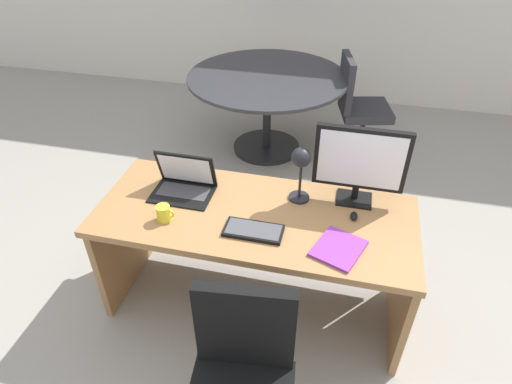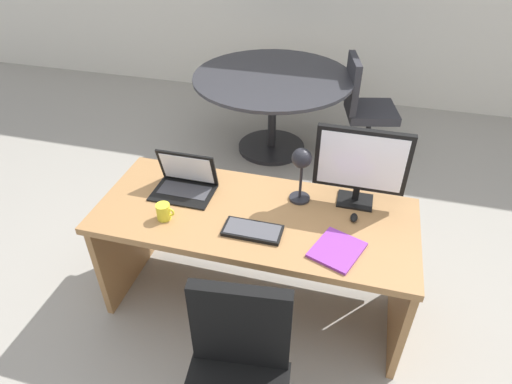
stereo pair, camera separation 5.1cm
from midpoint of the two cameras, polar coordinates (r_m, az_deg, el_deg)
ground at (r=4.05m, az=4.43°, el=2.05°), size 12.00×12.00×0.00m
desk at (r=2.59m, az=-0.51°, el=-5.67°), size 1.78×0.74×0.76m
monitor at (r=2.42m, az=12.93°, el=3.94°), size 0.50×0.16×0.46m
laptop at (r=2.59m, az=-9.91°, el=1.61°), size 0.35×0.25×0.24m
keyboard at (r=2.29m, az=-0.95°, el=-5.07°), size 0.31×0.15×0.02m
mouse at (r=2.43m, az=12.12°, el=-3.09°), size 0.04×0.07×0.03m
desk_lamp at (r=2.37m, az=5.29°, el=3.67°), size 0.12×0.14×0.35m
book at (r=2.23m, az=10.11°, el=-7.28°), size 0.29×0.32×0.02m
coffee_mug at (r=2.40m, az=-12.58°, el=-2.74°), size 0.10×0.08×0.09m
meeting_table at (r=4.20m, az=1.12°, el=12.69°), size 1.48×1.48×0.77m
meeting_chair_near at (r=4.39m, az=12.90°, el=9.92°), size 0.57×0.56×0.95m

